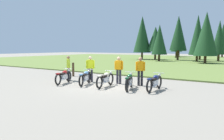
{
  "coord_description": "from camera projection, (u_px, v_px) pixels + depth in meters",
  "views": [
    {
      "loc": [
        6.83,
        -10.0,
        2.21
      ],
      "look_at": [
        0.0,
        0.6,
        0.9
      ],
      "focal_mm": 34.32,
      "sensor_mm": 36.0,
      "label": 1
    }
  ],
  "objects": [
    {
      "name": "ground_plane",
      "position": [
        106.0,
        86.0,
        12.27
      ],
      "size": [
        140.0,
        140.0,
        0.0
      ],
      "primitive_type": "plane",
      "color": "gray"
    },
    {
      "name": "grass_moorland",
      "position": [
        199.0,
        61.0,
        34.49
      ],
      "size": [
        80.0,
        44.0,
        0.1
      ],
      "primitive_type": "cube",
      "color": "#5B7033",
      "rests_on": "ground"
    },
    {
      "name": "motorcycle_british_green",
      "position": [
        129.0,
        81.0,
        11.48
      ],
      "size": [
        0.89,
        2.01,
        0.88
      ],
      "color": "black",
      "rests_on": "ground"
    },
    {
      "name": "motorcycle_navy",
      "position": [
        155.0,
        82.0,
        11.11
      ],
      "size": [
        0.62,
        2.1,
        0.88
      ],
      "color": "black",
      "rests_on": "ground"
    },
    {
      "name": "rider_in_hivis_vest",
      "position": [
        90.0,
        67.0,
        13.85
      ],
      "size": [
        0.46,
        0.39,
        1.67
      ],
      "color": "#2D2D38",
      "rests_on": "ground"
    },
    {
      "name": "rider_near_row_end",
      "position": [
        68.0,
        67.0,
        14.46
      ],
      "size": [
        0.41,
        0.42,
        1.67
      ],
      "color": "black",
      "rests_on": "ground"
    },
    {
      "name": "forest_treeline",
      "position": [
        207.0,
        35.0,
        36.9
      ],
      "size": [
        31.04,
        25.59,
        8.56
      ],
      "color": "#47331E",
      "rests_on": "ground"
    },
    {
      "name": "trail_marker_post",
      "position": [
        73.0,
        70.0,
        16.59
      ],
      "size": [
        0.12,
        0.12,
        1.07
      ],
      "primitive_type": "cube",
      "color": "#47331E",
      "rests_on": "ground"
    },
    {
      "name": "motorcycle_cream",
      "position": [
        105.0,
        79.0,
        12.19
      ],
      "size": [
        0.63,
        2.1,
        0.88
      ],
      "color": "black",
      "rests_on": "ground"
    },
    {
      "name": "rider_checking_bike",
      "position": [
        119.0,
        68.0,
        13.11
      ],
      "size": [
        0.54,
        0.29,
        1.67
      ],
      "color": "#2D2D38",
      "rests_on": "ground"
    },
    {
      "name": "rider_with_back_turned",
      "position": [
        140.0,
        70.0,
        12.43
      ],
      "size": [
        0.49,
        0.37,
        1.67
      ],
      "color": "black",
      "rests_on": "ground"
    },
    {
      "name": "motorcycle_sky_blue",
      "position": [
        85.0,
        77.0,
        12.91
      ],
      "size": [
        0.93,
        2.0,
        0.88
      ],
      "color": "black",
      "rests_on": "ground"
    },
    {
      "name": "motorcycle_red",
      "position": [
        64.0,
        76.0,
        13.36
      ],
      "size": [
        0.86,
        2.03,
        0.88
      ],
      "color": "black",
      "rests_on": "ground"
    }
  ]
}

